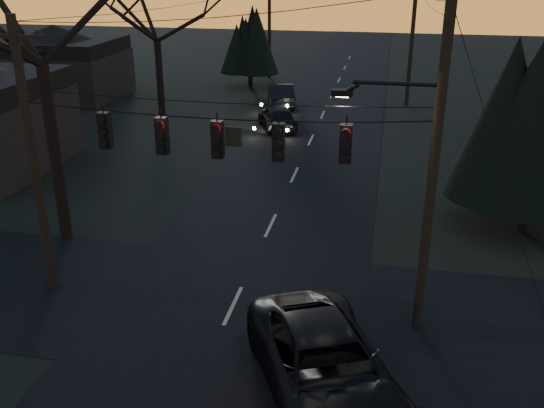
% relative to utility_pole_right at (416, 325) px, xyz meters
% --- Properties ---
extents(main_road, '(8.00, 120.00, 0.02)m').
position_rel_utility_pole_right_xyz_m(main_road, '(-5.50, 10.00, 0.01)').
color(main_road, black).
rests_on(main_road, ground).
extents(cross_road, '(60.00, 7.00, 0.02)m').
position_rel_utility_pole_right_xyz_m(cross_road, '(-5.50, 0.00, 0.01)').
color(cross_road, black).
rests_on(cross_road, ground).
extents(utility_pole_right, '(5.00, 0.30, 10.00)m').
position_rel_utility_pole_right_xyz_m(utility_pole_right, '(0.00, 0.00, 0.00)').
color(utility_pole_right, black).
rests_on(utility_pole_right, ground).
extents(utility_pole_left, '(1.80, 0.30, 8.50)m').
position_rel_utility_pole_right_xyz_m(utility_pole_left, '(-11.50, 0.00, 0.00)').
color(utility_pole_left, black).
rests_on(utility_pole_left, ground).
extents(utility_pole_far_r, '(1.80, 0.30, 8.50)m').
position_rel_utility_pole_right_xyz_m(utility_pole_far_r, '(0.00, 28.00, 0.00)').
color(utility_pole_far_r, black).
rests_on(utility_pole_far_r, ground).
extents(utility_pole_far_l, '(0.30, 0.30, 8.00)m').
position_rel_utility_pole_right_xyz_m(utility_pole_far_l, '(-11.50, 36.00, 0.00)').
color(utility_pole_far_l, black).
rests_on(utility_pole_far_l, ground).
extents(span_signal_assembly, '(11.50, 0.44, 1.47)m').
position_rel_utility_pole_right_xyz_m(span_signal_assembly, '(-5.74, 0.00, 5.34)').
color(span_signal_assembly, black).
rests_on(span_signal_assembly, ground).
extents(evergreen_right, '(4.80, 4.80, 8.29)m').
position_rel_utility_pole_right_xyz_m(evergreen_right, '(4.21, 7.48, 4.74)').
color(evergreen_right, black).
rests_on(evergreen_right, ground).
extents(bare_tree_dist, '(7.37, 7.37, 9.71)m').
position_rel_utility_pole_right_xyz_m(bare_tree_dist, '(-15.82, 21.51, 6.78)').
color(bare_tree_dist, black).
rests_on(bare_tree_dist, ground).
extents(evergreen_dist, '(3.63, 3.63, 5.72)m').
position_rel_utility_pole_right_xyz_m(evergreen_dist, '(-12.28, 32.08, 3.45)').
color(evergreen_dist, black).
rests_on(evergreen_dist, ground).
extents(house_left_far, '(9.00, 7.00, 5.20)m').
position_rel_utility_pole_right_xyz_m(house_left_far, '(-25.50, 26.00, 2.60)').
color(house_left_far, black).
rests_on(house_left_far, ground).
extents(suv_near, '(5.10, 6.74, 1.70)m').
position_rel_utility_pole_right_xyz_m(suv_near, '(-2.30, -3.51, 0.85)').
color(suv_near, black).
rests_on(suv_near, ground).
extents(sedan_oncoming_a, '(3.37, 4.69, 1.48)m').
position_rel_utility_pole_right_xyz_m(sedan_oncoming_a, '(-7.84, 20.01, 0.74)').
color(sedan_oncoming_a, black).
rests_on(sedan_oncoming_a, ground).
extents(sedan_oncoming_b, '(2.77, 5.02, 1.57)m').
position_rel_utility_pole_right_xyz_m(sedan_oncoming_b, '(-8.70, 25.98, 0.78)').
color(sedan_oncoming_b, black).
rests_on(sedan_oncoming_b, ground).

